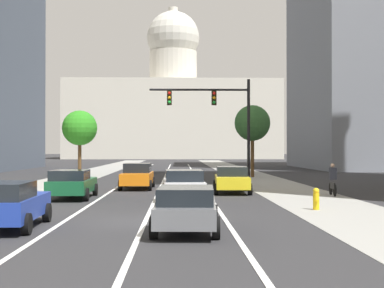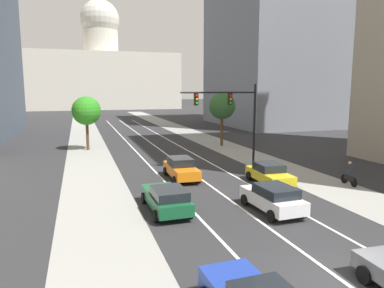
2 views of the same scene
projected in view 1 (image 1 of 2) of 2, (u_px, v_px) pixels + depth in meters
name	position (u px, v px, depth m)	size (l,w,h in m)	color
ground_plane	(167.00, 172.00, 59.21)	(400.00, 400.00, 0.00)	#2B2B2D
sidewalk_left	(86.00, 174.00, 54.01)	(4.37, 130.00, 0.01)	gray
sidewalk_right	(246.00, 174.00, 54.41)	(4.37, 130.00, 0.01)	gray
lane_stripe_left	(128.00, 180.00, 44.14)	(0.16, 90.00, 0.01)	white
lane_stripe_center	(163.00, 180.00, 44.22)	(0.16, 90.00, 0.01)	white
lane_stripe_right	(199.00, 180.00, 44.29)	(0.16, 90.00, 0.01)	white
capitol_building	(173.00, 111.00, 142.43)	(52.65, 22.10, 38.58)	beige
car_white	(184.00, 185.00, 26.29)	(2.17, 4.28, 1.52)	silver
car_blue	(8.00, 204.00, 17.40)	(2.05, 4.36, 1.50)	#1E389E
car_yellow	(232.00, 179.00, 31.61)	(2.20, 4.43, 1.49)	yellow
car_gray	(187.00, 207.00, 16.93)	(2.14, 4.87, 1.38)	slate
car_green	(72.00, 183.00, 27.97)	(2.11, 4.80, 1.46)	#14512D
car_orange	(137.00, 176.00, 34.86)	(2.04, 4.59, 1.60)	orange
traffic_signal_mast	(219.00, 112.00, 37.33)	(6.73, 0.39, 7.15)	black
fire_hydrant	(316.00, 199.00, 22.83)	(0.26, 0.35, 0.91)	yellow
cyclist	(333.00, 180.00, 29.73)	(0.38, 1.70, 1.72)	black
street_tree_mid_left	(80.00, 128.00, 50.53)	(3.16, 3.16, 5.96)	#51381E
street_tree_mid_right	(252.00, 123.00, 49.16)	(3.16, 3.16, 6.34)	#51381E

